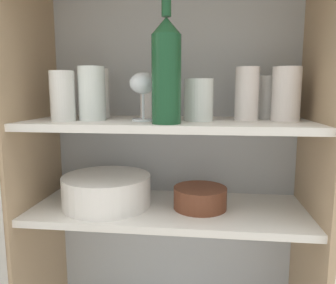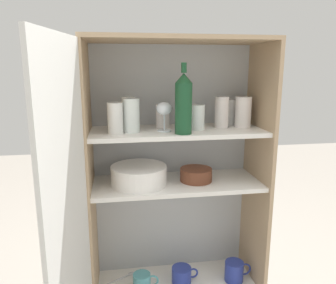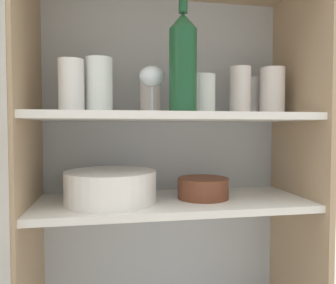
{
  "view_description": "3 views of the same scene",
  "coord_description": "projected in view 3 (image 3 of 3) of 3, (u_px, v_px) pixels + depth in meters",
  "views": [
    {
      "loc": [
        0.11,
        -0.76,
        1.15
      ],
      "look_at": [
        -0.01,
        0.19,
        1.0
      ],
      "focal_mm": 35.0,
      "sensor_mm": 36.0,
      "label": 1
    },
    {
      "loc": [
        -0.27,
        -1.3,
        1.34
      ],
      "look_at": [
        -0.04,
        0.15,
        1.01
      ],
      "focal_mm": 35.0,
      "sensor_mm": 36.0,
      "label": 2
    },
    {
      "loc": [
        -0.18,
        -0.79,
        1.02
      ],
      "look_at": [
        -0.01,
        0.18,
        0.98
      ],
      "focal_mm": 35.0,
      "sensor_mm": 36.0,
      "label": 3
    }
  ],
  "objects": [
    {
      "name": "cupboard_back_panel",
      "position": [
        164.0,
        214.0,
        1.13
      ],
      "size": [
        0.82,
        0.02,
        1.45
      ],
      "primitive_type": "cube",
      "color": "#B2B7BC",
      "rests_on": "ground_plane"
    },
    {
      "name": "cupboard_side_left",
      "position": [
        30.0,
        236.0,
        0.9
      ],
      "size": [
        0.02,
        0.34,
        1.45
      ],
      "primitive_type": "cube",
      "color": "tan",
      "rests_on": "ground_plane"
    },
    {
      "name": "cupboard_side_right",
      "position": [
        296.0,
        221.0,
        1.04
      ],
      "size": [
        0.02,
        0.34,
        1.45
      ],
      "primitive_type": "cube",
      "color": "tan",
      "rests_on": "ground_plane"
    },
    {
      "name": "shelf_board_middle",
      "position": [
        173.0,
        203.0,
        0.97
      ],
      "size": [
        0.79,
        0.31,
        0.02
      ],
      "primitive_type": "cube",
      "color": "white"
    },
    {
      "name": "shelf_board_upper",
      "position": [
        173.0,
        117.0,
        0.96
      ],
      "size": [
        0.79,
        0.31,
        0.02
      ],
      "primitive_type": "cube",
      "color": "white"
    },
    {
      "name": "tumbler_glass_0",
      "position": [
        251.0,
        97.0,
        1.09
      ],
      "size": [
        0.07,
        0.07,
        0.12
      ],
      "color": "white",
      "rests_on": "shelf_board_upper"
    },
    {
      "name": "tumbler_glass_1",
      "position": [
        99.0,
        85.0,
        0.89
      ],
      "size": [
        0.07,
        0.07,
        0.15
      ],
      "color": "white",
      "rests_on": "shelf_board_upper"
    },
    {
      "name": "tumbler_glass_2",
      "position": [
        71.0,
        86.0,
        0.85
      ],
      "size": [
        0.07,
        0.07,
        0.13
      ],
      "color": "white",
      "rests_on": "shelf_board_upper"
    },
    {
      "name": "tumbler_glass_3",
      "position": [
        240.0,
        91.0,
        1.01
      ],
      "size": [
        0.07,
        0.07,
        0.15
      ],
      "color": "silver",
      "rests_on": "shelf_board_upper"
    },
    {
      "name": "tumbler_glass_4",
      "position": [
        272.0,
        91.0,
        1.02
      ],
      "size": [
        0.08,
        0.08,
        0.15
      ],
      "color": "silver",
      "rests_on": "shelf_board_upper"
    },
    {
      "name": "tumbler_glass_5",
      "position": [
        202.0,
        94.0,
        0.96
      ],
      "size": [
        0.08,
        0.08,
        0.11
      ],
      "color": "white",
      "rests_on": "shelf_board_upper"
    },
    {
      "name": "tumbler_glass_6",
      "position": [
        97.0,
        89.0,
        0.98
      ],
      "size": [
        0.06,
        0.06,
        0.15
      ],
      "color": "white",
      "rests_on": "shelf_board_upper"
    },
    {
      "name": "tumbler_glass_7",
      "position": [
        150.0,
        96.0,
        1.0
      ],
      "size": [
        0.06,
        0.06,
        0.11
      ],
      "color": "silver",
      "rests_on": "shelf_board_upper"
    },
    {
      "name": "wine_glass_0",
      "position": [
        152.0,
        79.0,
        0.91
      ],
      "size": [
        0.07,
        0.07,
        0.13
      ],
      "color": "white",
      "rests_on": "shelf_board_upper"
    },
    {
      "name": "wine_bottle",
      "position": [
        183.0,
        62.0,
        0.86
      ],
      "size": [
        0.07,
        0.07,
        0.3
      ],
      "color": "#194728",
      "rests_on": "shelf_board_upper"
    },
    {
      "name": "plate_stack_white",
      "position": [
        111.0,
        187.0,
        0.93
      ],
      "size": [
        0.26,
        0.26,
        0.09
      ],
      "color": "white",
      "rests_on": "shelf_board_middle"
    },
    {
      "name": "mixing_bowl_large",
      "position": [
        203.0,
        187.0,
        0.98
      ],
      "size": [
        0.15,
        0.15,
        0.06
      ],
      "color": "brown",
      "rests_on": "shelf_board_middle"
    }
  ]
}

